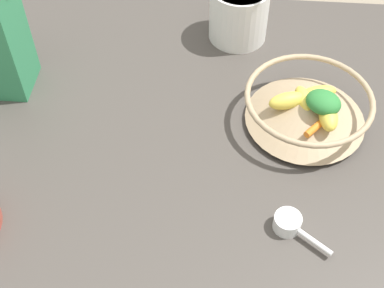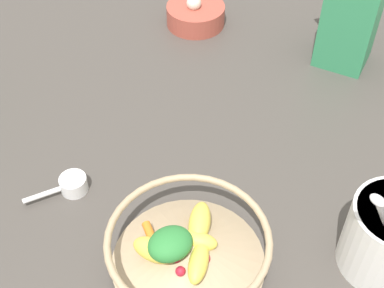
# 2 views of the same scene
# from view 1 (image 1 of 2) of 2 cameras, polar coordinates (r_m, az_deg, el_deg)

# --- Properties ---
(ground_plane) EXTENTS (6.00, 6.00, 0.00)m
(ground_plane) POSITION_cam_1_polar(r_m,az_deg,el_deg) (0.89, -4.47, -6.55)
(ground_plane) COLOR gray
(countertop) EXTENTS (1.09, 1.09, 0.03)m
(countertop) POSITION_cam_1_polar(r_m,az_deg,el_deg) (0.88, -4.53, -5.96)
(countertop) COLOR #47423D
(countertop) RESTS_ON ground_plane
(fruit_bowl) EXTENTS (0.22, 0.22, 0.09)m
(fruit_bowl) POSITION_cam_1_polar(r_m,az_deg,el_deg) (0.95, 12.26, 3.89)
(fruit_bowl) COLOR tan
(fruit_bowl) RESTS_ON countertop
(yogurt_tub) EXTENTS (0.12, 0.15, 0.21)m
(yogurt_tub) POSITION_cam_1_polar(r_m,az_deg,el_deg) (1.10, 5.05, 14.03)
(yogurt_tub) COLOR white
(yogurt_tub) RESTS_ON countertop
(measuring_scoop) EXTENTS (0.07, 0.09, 0.03)m
(measuring_scoop) POSITION_cam_1_polar(r_m,az_deg,el_deg) (0.83, 10.33, -8.38)
(measuring_scoop) COLOR white
(measuring_scoop) RESTS_ON countertop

